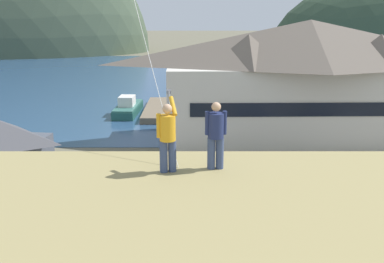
{
  "coord_description": "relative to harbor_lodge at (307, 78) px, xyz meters",
  "views": [
    {
      "loc": [
        -0.87,
        -16.53,
        10.88
      ],
      "look_at": [
        -0.87,
        9.0,
        3.88
      ],
      "focal_mm": 39.85,
      "sensor_mm": 36.0,
      "label": 1
    }
  ],
  "objects": [
    {
      "name": "wharf_dock",
      "position": [
        -13.82,
        11.08,
        -5.22
      ],
      "size": [
        3.2,
        11.54,
        0.7
      ],
      "color": "#70604C",
      "rests_on": "ground"
    },
    {
      "name": "parking_light_pole",
      "position": [
        -11.56,
        -9.88,
        -1.91
      ],
      "size": [
        0.24,
        0.78,
        6.07
      ],
      "color": "#ADADB2",
      "rests_on": "parking_lot_pad"
    },
    {
      "name": "parking_lot_pad",
      "position": [
        -9.19,
        -15.44,
        -5.52
      ],
      "size": [
        40.0,
        20.0,
        0.1
      ],
      "primitive_type": "cube",
      "color": "slate",
      "rests_on": "ground"
    },
    {
      "name": "parked_car_mid_row_far",
      "position": [
        -3.65,
        -14.46,
        -4.51
      ],
      "size": [
        4.31,
        2.27,
        1.82
      ],
      "color": "navy",
      "rests_on": "parking_lot_pad"
    },
    {
      "name": "parked_car_front_row_end",
      "position": [
        -16.78,
        -18.74,
        -4.51
      ],
      "size": [
        4.28,
        2.21,
        1.82
      ],
      "color": "#B28923",
      "rests_on": "parking_lot_pad"
    },
    {
      "name": "parked_car_front_row_silver",
      "position": [
        -9.66,
        -18.78,
        -4.51
      ],
      "size": [
        4.33,
        2.31,
        1.82
      ],
      "color": "#236633",
      "rests_on": "parking_lot_pad"
    },
    {
      "name": "person_companion",
      "position": [
        -9.46,
        -26.65,
        2.43
      ],
      "size": [
        0.55,
        0.4,
        1.74
      ],
      "color": "#384770",
      "rests_on": "grassy_hill_foreground"
    },
    {
      "name": "harbor_lodge",
      "position": [
        0.0,
        0.0,
        0.0
      ],
      "size": [
        25.89,
        9.8,
        10.52
      ],
      "color": "beige",
      "rests_on": "ground"
    },
    {
      "name": "moored_boat_wharfside",
      "position": [
        -17.33,
        10.27,
        -4.85
      ],
      "size": [
        2.63,
        7.32,
        2.16
      ],
      "color": "#23564C",
      "rests_on": "ground"
    },
    {
      "name": "person_kite_flyer",
      "position": [
        -10.66,
        -26.87,
        2.44
      ],
      "size": [
        0.52,
        0.7,
        1.86
      ],
      "color": "#384770",
      "rests_on": "grassy_hill_foreground"
    },
    {
      "name": "bay_water",
      "position": [
        -9.19,
        39.56,
        -5.56
      ],
      "size": [
        360.0,
        84.0,
        0.03
      ],
      "primitive_type": "cube",
      "color": "navy",
      "rests_on": "ground"
    }
  ]
}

